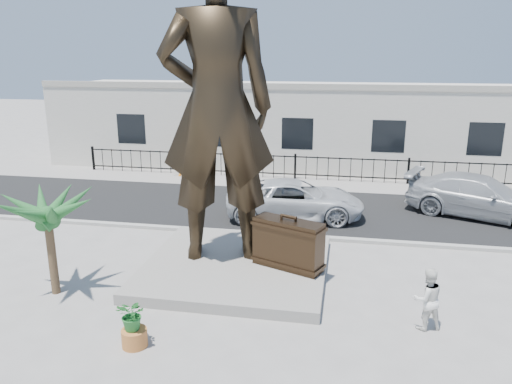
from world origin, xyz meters
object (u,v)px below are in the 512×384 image
(car_white, at_px, (295,199))
(tourist, at_px, (427,299))
(suitcase, at_px, (288,244))
(statue, at_px, (217,107))

(car_white, bearing_deg, tourist, -159.69)
(tourist, bearing_deg, car_white, -81.38)
(suitcase, height_order, car_white, suitcase)
(statue, bearing_deg, tourist, 138.74)
(tourist, height_order, car_white, tourist)
(tourist, distance_m, car_white, 8.41)
(suitcase, relative_size, car_white, 0.38)
(suitcase, bearing_deg, car_white, 116.77)
(statue, xyz_separation_m, suitcase, (2.13, -0.54, -3.72))
(tourist, bearing_deg, suitcase, -50.46)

